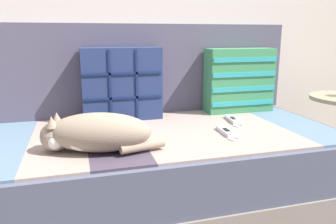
{
  "coord_description": "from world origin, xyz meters",
  "views": [
    {
      "loc": [
        -0.26,
        -1.37,
        0.84
      ],
      "look_at": [
        0.13,
        0.01,
        0.49
      ],
      "focal_mm": 35.0,
      "sensor_mm": 36.0,
      "label": 1
    }
  ],
  "objects_px": {
    "game_remote_near": "(233,120)",
    "game_remote_far": "(226,132)",
    "couch": "(137,170)",
    "throw_pillow_striped": "(239,80)",
    "sleeping_cat": "(93,133)",
    "throw_pillow_quilted": "(122,84)"
  },
  "relations": [
    {
      "from": "throw_pillow_striped",
      "to": "game_remote_far",
      "type": "distance_m",
      "value": 0.51
    },
    {
      "from": "couch",
      "to": "game_remote_near",
      "type": "bearing_deg",
      "value": 3.42
    },
    {
      "from": "couch",
      "to": "sleeping_cat",
      "type": "xyz_separation_m",
      "value": [
        -0.21,
        -0.23,
        0.27
      ]
    },
    {
      "from": "game_remote_near",
      "to": "throw_pillow_quilted",
      "type": "bearing_deg",
      "value": 158.47
    },
    {
      "from": "couch",
      "to": "throw_pillow_striped",
      "type": "bearing_deg",
      "value": 20.44
    },
    {
      "from": "sleeping_cat",
      "to": "game_remote_far",
      "type": "bearing_deg",
      "value": 6.71
    },
    {
      "from": "couch",
      "to": "sleeping_cat",
      "type": "bearing_deg",
      "value": -132.37
    },
    {
      "from": "couch",
      "to": "sleeping_cat",
      "type": "distance_m",
      "value": 0.41
    },
    {
      "from": "couch",
      "to": "game_remote_far",
      "type": "bearing_deg",
      "value": -21.97
    },
    {
      "from": "couch",
      "to": "throw_pillow_quilted",
      "type": "height_order",
      "value": "throw_pillow_quilted"
    },
    {
      "from": "game_remote_near",
      "to": "game_remote_far",
      "type": "height_order",
      "value": "same"
    },
    {
      "from": "game_remote_near",
      "to": "couch",
      "type": "bearing_deg",
      "value": -176.58
    },
    {
      "from": "throw_pillow_striped",
      "to": "game_remote_far",
      "type": "xyz_separation_m",
      "value": [
        -0.27,
        -0.4,
        -0.17
      ]
    },
    {
      "from": "couch",
      "to": "game_remote_far",
      "type": "height_order",
      "value": "game_remote_far"
    },
    {
      "from": "sleeping_cat",
      "to": "game_remote_far",
      "type": "height_order",
      "value": "sleeping_cat"
    },
    {
      "from": "throw_pillow_striped",
      "to": "sleeping_cat",
      "type": "bearing_deg",
      "value": -151.37
    },
    {
      "from": "throw_pillow_quilted",
      "to": "throw_pillow_striped",
      "type": "xyz_separation_m",
      "value": [
        0.68,
        -0.0,
        -0.01
      ]
    },
    {
      "from": "game_remote_near",
      "to": "sleeping_cat",
      "type": "bearing_deg",
      "value": -160.39
    },
    {
      "from": "game_remote_near",
      "to": "game_remote_far",
      "type": "xyz_separation_m",
      "value": [
        -0.13,
        -0.19,
        -0.0
      ]
    },
    {
      "from": "game_remote_near",
      "to": "game_remote_far",
      "type": "relative_size",
      "value": 1.03
    },
    {
      "from": "couch",
      "to": "throw_pillow_striped",
      "type": "relative_size",
      "value": 5.0
    },
    {
      "from": "sleeping_cat",
      "to": "throw_pillow_quilted",
      "type": "bearing_deg",
      "value": 69.1
    }
  ]
}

